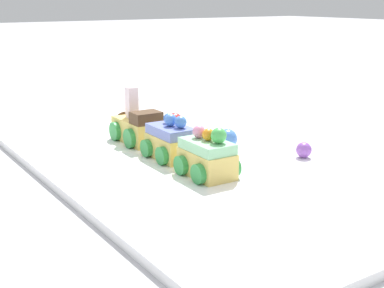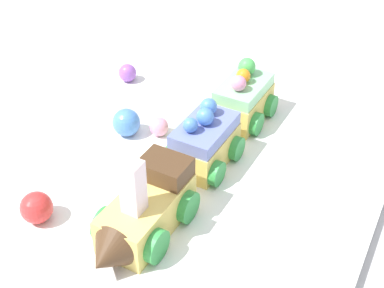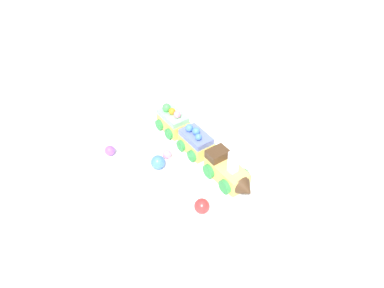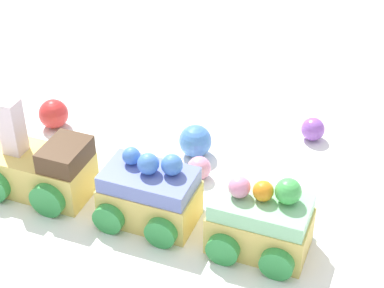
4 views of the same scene
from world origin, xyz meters
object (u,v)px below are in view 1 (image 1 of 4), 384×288
cake_car_mint (207,157)px  gumball_blue (227,139)px  gumball_red (175,121)px  gumball_pink (216,147)px  cake_train_locomotive (135,127)px  cake_car_blueberry (171,142)px  gumball_purple (304,150)px

cake_car_mint → gumball_blue: cake_car_mint is taller
cake_car_mint → gumball_red: size_ratio=2.61×
gumball_blue → gumball_pink: bearing=115.1°
cake_car_mint → gumball_blue: 0.14m
gumball_red → cake_train_locomotive: bearing=107.6°
cake_train_locomotive → gumball_blue: size_ratio=3.99×
cake_train_locomotive → gumball_red: (0.03, -0.10, -0.01)m
cake_car_blueberry → gumball_red: (0.15, -0.10, -0.01)m
cake_car_blueberry → gumball_red: bearing=-32.0°
cake_car_mint → gumball_purple: 0.17m
cake_car_mint → gumball_pink: cake_car_mint is taller
cake_car_mint → gumball_purple: bearing=-92.2°
gumball_red → gumball_blue: bearing=-179.2°
gumball_red → gumball_purple: 0.27m
gumball_red → gumball_purple: bearing=-165.2°
gumball_purple → cake_train_locomotive: bearing=35.9°
gumball_blue → cake_train_locomotive: bearing=38.4°
cake_train_locomotive → cake_car_blueberry: size_ratio=1.59×
gumball_pink → cake_train_locomotive: bearing=24.9°
cake_train_locomotive → gumball_purple: (-0.23, -0.16, -0.01)m
gumball_red → gumball_purple: (-0.26, -0.07, -0.00)m
gumball_red → gumball_pink: gumball_red is taller
cake_train_locomotive → cake_car_mint: bearing=-179.9°
gumball_blue → cake_car_blueberry: bearing=87.5°
gumball_purple → gumball_blue: bearing=32.7°
gumball_red → cake_car_blueberry: bearing=146.7°
cake_car_blueberry → gumball_pink: (-0.02, -0.07, -0.01)m
cake_car_mint → gumball_purple: (-0.01, -0.17, -0.01)m
gumball_blue → gumball_purple: 0.12m
cake_car_mint → cake_car_blueberry: bearing=-0.0°
cake_train_locomotive → gumball_purple: 0.28m
cake_train_locomotive → cake_car_blueberry: cake_train_locomotive is taller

